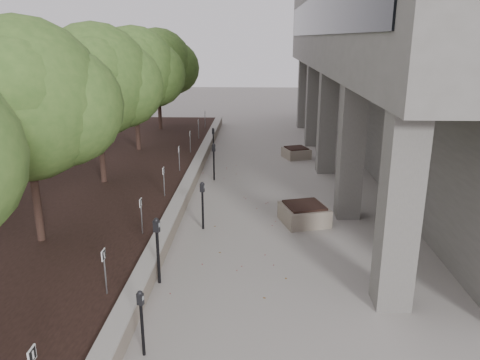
# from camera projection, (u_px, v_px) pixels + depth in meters

# --- Properties ---
(ground) EXTENTS (90.00, 90.00, 0.00)m
(ground) POSITION_uv_depth(u_px,v_px,m) (223.00, 328.00, 8.89)
(ground) COLOR gray
(ground) RESTS_ON ground
(retaining_wall) EXTENTS (0.39, 26.00, 0.50)m
(retaining_wall) POSITION_uv_depth(u_px,v_px,m) (192.00, 178.00, 17.49)
(retaining_wall) COLOR gray
(retaining_wall) RESTS_ON ground
(planting_bed) EXTENTS (7.00, 26.00, 0.40)m
(planting_bed) POSITION_uv_depth(u_px,v_px,m) (95.00, 179.00, 17.63)
(planting_bed) COLOR black
(planting_bed) RESTS_ON ground
(crabapple_tree_2) EXTENTS (4.60, 4.00, 5.44)m
(crabapple_tree_2) POSITION_uv_depth(u_px,v_px,m) (28.00, 134.00, 11.02)
(crabapple_tree_2) COLOR #3A5E24
(crabapple_tree_2) RESTS_ON planting_bed
(crabapple_tree_3) EXTENTS (4.60, 4.00, 5.44)m
(crabapple_tree_3) POSITION_uv_depth(u_px,v_px,m) (97.00, 105.00, 15.80)
(crabapple_tree_3) COLOR #3A5E24
(crabapple_tree_3) RESTS_ON planting_bed
(crabapple_tree_4) EXTENTS (4.60, 4.00, 5.44)m
(crabapple_tree_4) POSITION_uv_depth(u_px,v_px,m) (135.00, 89.00, 20.58)
(crabapple_tree_4) COLOR #3A5E24
(crabapple_tree_4) RESTS_ON planting_bed
(crabapple_tree_5) EXTENTS (4.60, 4.00, 5.44)m
(crabapple_tree_5) POSITION_uv_depth(u_px,v_px,m) (158.00, 79.00, 25.36)
(crabapple_tree_5) COLOR #3A5E24
(crabapple_tree_5) RESTS_ON planting_bed
(parking_sign_2) EXTENTS (0.04, 0.22, 0.96)m
(parking_sign_2) POSITION_uv_depth(u_px,v_px,m) (105.00, 272.00, 9.20)
(parking_sign_2) COLOR black
(parking_sign_2) RESTS_ON planting_bed
(parking_sign_3) EXTENTS (0.04, 0.22, 0.96)m
(parking_sign_3) POSITION_uv_depth(u_px,v_px,m) (142.00, 216.00, 12.06)
(parking_sign_3) COLOR black
(parking_sign_3) RESTS_ON planting_bed
(parking_sign_4) EXTENTS (0.04, 0.22, 0.96)m
(parking_sign_4) POSITION_uv_depth(u_px,v_px,m) (164.00, 182.00, 14.93)
(parking_sign_4) COLOR black
(parking_sign_4) RESTS_ON planting_bed
(parking_sign_5) EXTENTS (0.04, 0.22, 0.96)m
(parking_sign_5) POSITION_uv_depth(u_px,v_px,m) (179.00, 159.00, 17.80)
(parking_sign_5) COLOR black
(parking_sign_5) RESTS_ON planting_bed
(parking_sign_6) EXTENTS (0.04, 0.22, 0.96)m
(parking_sign_6) POSITION_uv_depth(u_px,v_px,m) (190.00, 142.00, 20.67)
(parking_sign_6) COLOR black
(parking_sign_6) RESTS_ON planting_bed
(parking_sign_7) EXTENTS (0.04, 0.22, 0.96)m
(parking_sign_7) POSITION_uv_depth(u_px,v_px,m) (199.00, 129.00, 23.53)
(parking_sign_7) COLOR black
(parking_sign_7) RESTS_ON planting_bed
(parking_sign_8) EXTENTS (0.04, 0.22, 0.96)m
(parking_sign_8) POSITION_uv_depth(u_px,v_px,m) (205.00, 119.00, 26.40)
(parking_sign_8) COLOR black
(parking_sign_8) RESTS_ON planting_bed
(parking_meter_1) EXTENTS (0.15, 0.12, 1.26)m
(parking_meter_1) POSITION_uv_depth(u_px,v_px,m) (142.00, 323.00, 7.96)
(parking_meter_1) COLOR black
(parking_meter_1) RESTS_ON ground
(parking_meter_2) EXTENTS (0.18, 0.14, 1.57)m
(parking_meter_2) POSITION_uv_depth(u_px,v_px,m) (158.00, 251.00, 10.31)
(parking_meter_2) COLOR black
(parking_meter_2) RESTS_ON ground
(parking_meter_3) EXTENTS (0.16, 0.13, 1.42)m
(parking_meter_3) POSITION_uv_depth(u_px,v_px,m) (203.00, 206.00, 13.31)
(parking_meter_3) COLOR black
(parking_meter_3) RESTS_ON ground
(parking_meter_4) EXTENTS (0.16, 0.12, 1.44)m
(parking_meter_4) POSITION_uv_depth(u_px,v_px,m) (214.00, 162.00, 17.93)
(parking_meter_4) COLOR black
(parking_meter_4) RESTS_ON ground
(parking_meter_5) EXTENTS (0.15, 0.12, 1.32)m
(parking_meter_5) POSITION_uv_depth(u_px,v_px,m) (213.00, 142.00, 21.64)
(parking_meter_5) COLOR black
(parking_meter_5) RESTS_ON ground
(planter_front) EXTENTS (1.56, 1.56, 0.59)m
(planter_front) POSITION_uv_depth(u_px,v_px,m) (304.00, 213.00, 13.87)
(planter_front) COLOR gray
(planter_front) RESTS_ON ground
(planter_back) EXTENTS (1.36, 1.36, 0.49)m
(planter_back) POSITION_uv_depth(u_px,v_px,m) (296.00, 153.00, 21.41)
(planter_back) COLOR gray
(planter_back) RESTS_ON ground
(berry_scatter) EXTENTS (3.30, 14.10, 0.02)m
(berry_scatter) POSITION_uv_depth(u_px,v_px,m) (232.00, 226.00, 13.67)
(berry_scatter) COLOR maroon
(berry_scatter) RESTS_ON ground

